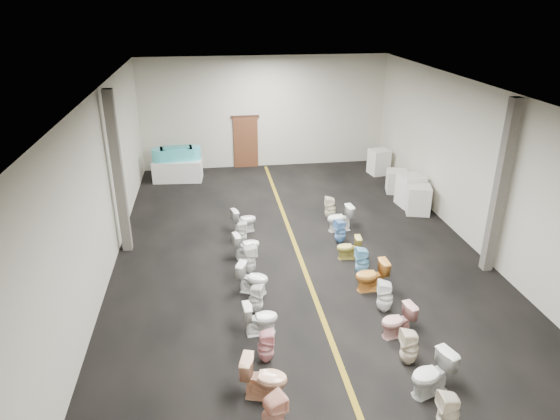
% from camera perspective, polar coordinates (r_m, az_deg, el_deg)
% --- Properties ---
extents(floor, '(16.00, 16.00, 0.00)m').
position_cam_1_polar(floor, '(13.98, 2.13, -5.04)').
color(floor, black).
rests_on(floor, ground).
extents(ceiling, '(16.00, 16.00, 0.00)m').
position_cam_1_polar(ceiling, '(12.49, 2.44, 13.45)').
color(ceiling, black).
rests_on(ceiling, ground).
extents(wall_back, '(10.00, 0.00, 10.00)m').
position_cam_1_polar(wall_back, '(20.69, -1.79, 11.06)').
color(wall_back, '#BAB59E').
rests_on(wall_back, ground).
extents(wall_front, '(10.00, 0.00, 10.00)m').
position_cam_1_polar(wall_front, '(6.42, 16.16, -20.93)').
color(wall_front, '#BAB59E').
rests_on(wall_front, ground).
extents(wall_left, '(0.00, 16.00, 16.00)m').
position_cam_1_polar(wall_left, '(13.15, -19.71, 2.41)').
color(wall_left, '#BAB59E').
rests_on(wall_left, ground).
extents(wall_right, '(0.00, 16.00, 16.00)m').
position_cam_1_polar(wall_right, '(14.78, 21.76, 4.36)').
color(wall_right, '#BAB59E').
rests_on(wall_right, ground).
extents(aisle_stripe, '(0.12, 15.60, 0.01)m').
position_cam_1_polar(aisle_stripe, '(13.98, 2.13, -5.03)').
color(aisle_stripe, '#7F6312').
rests_on(aisle_stripe, floor).
extents(back_door, '(1.00, 0.10, 2.10)m').
position_cam_1_polar(back_door, '(20.85, -3.93, 7.72)').
color(back_door, '#562D19').
rests_on(back_door, floor).
extents(door_frame, '(1.15, 0.08, 0.10)m').
position_cam_1_polar(door_frame, '(20.60, -4.02, 10.59)').
color(door_frame, '#331C11').
rests_on(door_frame, back_door).
extents(column_left, '(0.25, 0.25, 4.50)m').
position_cam_1_polar(column_left, '(14.03, -18.01, 3.92)').
color(column_left, '#59544C').
rests_on(column_left, floor).
extents(column_right, '(0.25, 0.25, 4.50)m').
position_cam_1_polar(column_right, '(13.45, 23.84, 2.22)').
color(column_right, '#59544C').
rests_on(column_right, floor).
extents(display_table, '(1.91, 1.07, 0.82)m').
position_cam_1_polar(display_table, '(19.81, -11.59, 4.50)').
color(display_table, silver).
rests_on(display_table, floor).
extents(bathtub, '(1.86, 0.77, 0.55)m').
position_cam_1_polar(bathtub, '(19.61, -11.75, 6.33)').
color(bathtub, '#45BEC8').
rests_on(bathtub, display_table).
extents(appliance_crate_a, '(0.90, 0.90, 0.94)m').
position_cam_1_polar(appliance_crate_a, '(17.00, 15.51, 1.16)').
color(appliance_crate_a, silver).
rests_on(appliance_crate_a, floor).
extents(appliance_crate_b, '(0.86, 0.86, 1.07)m').
position_cam_1_polar(appliance_crate_b, '(17.55, 14.69, 2.18)').
color(appliance_crate_b, silver).
rests_on(appliance_crate_b, floor).
extents(appliance_crate_c, '(0.87, 0.87, 0.81)m').
position_cam_1_polar(appliance_crate_c, '(18.70, 13.20, 3.22)').
color(appliance_crate_c, silver).
rests_on(appliance_crate_c, floor).
extents(appliance_crate_d, '(0.81, 0.81, 1.00)m').
position_cam_1_polar(appliance_crate_d, '(20.48, 11.23, 5.43)').
color(appliance_crate_d, white).
rests_on(appliance_crate_d, floor).
extents(toilet_left_1, '(0.51, 0.50, 0.84)m').
position_cam_1_polar(toilet_left_1, '(8.66, -0.77, -22.55)').
color(toilet_left_1, '#E49F86').
rests_on(toilet_left_1, floor).
extents(toilet_left_2, '(0.92, 0.68, 0.84)m').
position_cam_1_polar(toilet_left_2, '(9.30, -1.78, -18.63)').
color(toilet_left_2, '#EBAD87').
rests_on(toilet_left_2, floor).
extents(toilet_left_3, '(0.35, 0.34, 0.71)m').
position_cam_1_polar(toilet_left_3, '(10.06, -1.63, -15.31)').
color(toilet_left_3, pink).
rests_on(toilet_left_3, floor).
extents(toilet_left_4, '(0.77, 0.48, 0.75)m').
position_cam_1_polar(toilet_left_4, '(10.78, -2.25, -12.23)').
color(toilet_left_4, white).
rests_on(toilet_left_4, floor).
extents(toilet_left_5, '(0.42, 0.42, 0.72)m').
position_cam_1_polar(toilet_left_5, '(11.41, -2.76, -10.11)').
color(toilet_left_5, white).
rests_on(toilet_left_5, floor).
extents(toilet_left_6, '(0.86, 0.68, 0.77)m').
position_cam_1_polar(toilet_left_6, '(12.12, -3.10, -7.79)').
color(toilet_left_6, white).
rests_on(toilet_left_6, floor).
extents(toilet_left_7, '(0.45, 0.44, 0.80)m').
position_cam_1_polar(toilet_left_7, '(12.88, -3.59, -5.69)').
color(toilet_left_7, white).
rests_on(toilet_left_7, floor).
extents(toilet_left_8, '(0.79, 0.54, 0.74)m').
position_cam_1_polar(toilet_left_8, '(13.69, -3.85, -4.00)').
color(toilet_left_8, white).
rests_on(toilet_left_8, floor).
extents(toilet_left_9, '(0.33, 0.32, 0.68)m').
position_cam_1_polar(toilet_left_9, '(14.46, -4.43, -2.57)').
color(toilet_left_9, white).
rests_on(toilet_left_9, floor).
extents(toilet_left_10, '(0.82, 0.59, 0.76)m').
position_cam_1_polar(toilet_left_10, '(15.15, -4.14, -1.15)').
color(toilet_left_10, silver).
rests_on(toilet_left_10, floor).
extents(toilet_right_0, '(0.37, 0.36, 0.79)m').
position_cam_1_polar(toilet_right_0, '(9.18, 18.68, -21.09)').
color(toilet_right_0, beige).
rests_on(toilet_right_0, floor).
extents(toilet_right_1, '(0.92, 0.70, 0.83)m').
position_cam_1_polar(toilet_right_1, '(9.75, 16.95, -17.53)').
color(toilet_right_1, silver).
rests_on(toilet_right_1, floor).
extents(toilet_right_2, '(0.37, 0.36, 0.77)m').
position_cam_1_polar(toilet_right_2, '(10.30, 14.55, -14.93)').
color(toilet_right_2, '#F2E2C6').
rests_on(toilet_right_2, floor).
extents(toilet_right_3, '(0.78, 0.54, 0.73)m').
position_cam_1_polar(toilet_right_3, '(10.97, 13.28, -12.26)').
color(toilet_right_3, '#D79B95').
rests_on(toilet_right_3, floor).
extents(toilet_right_4, '(0.44, 0.43, 0.79)m').
position_cam_1_polar(toilet_right_4, '(11.65, 11.91, -9.64)').
color(toilet_right_4, white).
rests_on(toilet_right_4, floor).
extents(toilet_right_5, '(0.80, 0.48, 0.80)m').
position_cam_1_polar(toilet_right_5, '(12.37, 10.40, -7.40)').
color(toilet_right_5, orange).
rests_on(toilet_right_5, floor).
extents(toilet_right_6, '(0.37, 0.36, 0.78)m').
position_cam_1_polar(toilet_right_6, '(12.98, 9.38, -5.80)').
color(toilet_right_6, '#7CC5E6').
rests_on(toilet_right_6, floor).
extents(toilet_right_7, '(0.67, 0.41, 0.66)m').
position_cam_1_polar(toilet_right_7, '(13.72, 7.85, -4.29)').
color(toilet_right_7, '#CAB84F').
rests_on(toilet_right_7, floor).
extents(toilet_right_8, '(0.41, 0.40, 0.74)m').
position_cam_1_polar(toilet_right_8, '(14.52, 6.91, -2.44)').
color(toilet_right_8, '#6FA6E1').
rests_on(toilet_right_8, floor).
extents(toilet_right_9, '(0.83, 0.54, 0.80)m').
position_cam_1_polar(toilet_right_9, '(15.28, 6.85, -0.95)').
color(toilet_right_9, white).
rests_on(toilet_right_9, floor).
extents(toilet_right_10, '(0.40, 0.39, 0.77)m').
position_cam_1_polar(toilet_right_10, '(16.01, 5.77, 0.21)').
color(toilet_right_10, '#F3EBC8').
rests_on(toilet_right_10, floor).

